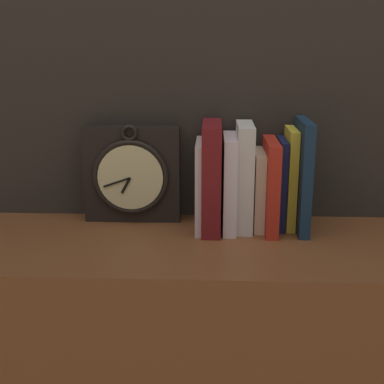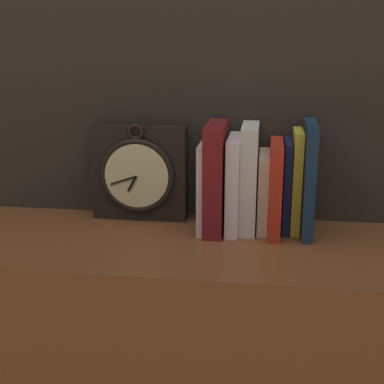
% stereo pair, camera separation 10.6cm
% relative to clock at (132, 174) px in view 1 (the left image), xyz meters
% --- Properties ---
extents(wall_back, '(6.00, 0.05, 2.60)m').
position_rel_clock_xyz_m(wall_back, '(0.14, 0.06, 0.32)').
color(wall_back, '#2D2823').
rests_on(wall_back, ground_plane).
extents(clock, '(0.22, 0.06, 0.23)m').
position_rel_clock_xyz_m(clock, '(0.00, 0.00, 0.00)').
color(clock, black).
rests_on(clock, bookshelf).
extents(book_slot0_white, '(0.01, 0.15, 0.20)m').
position_rel_clock_xyz_m(book_slot0_white, '(0.15, -0.04, -0.01)').
color(book_slot0_white, white).
rests_on(book_slot0_white, bookshelf).
extents(book_slot1_maroon, '(0.04, 0.16, 0.24)m').
position_rel_clock_xyz_m(book_slot1_maroon, '(0.18, -0.05, 0.01)').
color(book_slot1_maroon, maroon).
rests_on(book_slot1_maroon, bookshelf).
extents(book_slot2_white, '(0.03, 0.15, 0.21)m').
position_rel_clock_xyz_m(book_slot2_white, '(0.22, -0.04, -0.01)').
color(book_slot2_white, white).
rests_on(book_slot2_white, bookshelf).
extents(book_slot3_white, '(0.04, 0.13, 0.23)m').
position_rel_clock_xyz_m(book_slot3_white, '(0.25, -0.04, 0.01)').
color(book_slot3_white, silver).
rests_on(book_slot3_white, bookshelf).
extents(book_slot4_cream, '(0.02, 0.12, 0.17)m').
position_rel_clock_xyz_m(book_slot4_cream, '(0.29, -0.03, -0.02)').
color(book_slot4_cream, beige).
rests_on(book_slot4_cream, bookshelf).
extents(book_slot5_red, '(0.03, 0.16, 0.20)m').
position_rel_clock_xyz_m(book_slot5_red, '(0.31, -0.05, -0.01)').
color(book_slot5_red, red).
rests_on(book_slot5_red, bookshelf).
extents(book_slot6_navy, '(0.02, 0.11, 0.20)m').
position_rel_clock_xyz_m(book_slot6_navy, '(0.34, -0.03, -0.01)').
color(book_slot6_navy, '#161D48').
rests_on(book_slot6_navy, bookshelf).
extents(book_slot7_yellow, '(0.02, 0.11, 0.22)m').
position_rel_clock_xyz_m(book_slot7_yellow, '(0.36, -0.03, 0.00)').
color(book_slot7_yellow, yellow).
rests_on(book_slot7_yellow, bookshelf).
extents(book_slot8_navy, '(0.02, 0.15, 0.24)m').
position_rel_clock_xyz_m(book_slot8_navy, '(0.38, -0.05, 0.01)').
color(book_slot8_navy, '#162D47').
rests_on(book_slot8_navy, bookshelf).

